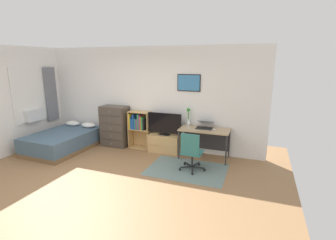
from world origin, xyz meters
TOP-DOWN VIEW (x-y plane):
  - ground_plane at (0.00, 0.00)m, footprint 7.20×7.20m
  - wall_back_with_posters at (0.01, 2.43)m, footprint 6.12×0.09m
  - area_rug at (1.43, 1.28)m, footprint 1.70×1.20m
  - bed at (-2.07, 1.42)m, footprint 1.36×1.94m
  - dresser at (-0.92, 2.15)m, footprint 0.75×0.46m
  - bookshelf at (-0.21, 2.21)m, footprint 0.59×0.30m
  - tv_stand at (0.56, 2.17)m, footprint 0.81×0.41m
  - television at (0.56, 2.15)m, footprint 0.90×0.16m
  - desk at (1.63, 2.15)m, footprint 1.19×0.59m
  - office_chair at (1.53, 1.25)m, footprint 0.56×0.58m
  - laptop at (1.60, 2.20)m, footprint 0.40×0.43m
  - computer_mouse at (1.86, 2.05)m, footprint 0.06×0.10m
  - bamboo_vase at (1.15, 2.29)m, footprint 0.09×0.09m
  - wine_glass at (1.25, 2.03)m, footprint 0.07×0.07m

SIDE VIEW (x-z plane):
  - ground_plane at x=0.00m, z-range 0.00..0.00m
  - area_rug at x=1.43m, z-range 0.00..0.01m
  - tv_stand at x=0.56m, z-range 0.00..0.46m
  - bed at x=-2.07m, z-range -0.06..0.54m
  - office_chair at x=1.53m, z-range 0.03..0.89m
  - dresser at x=-0.92m, z-range 0.00..1.12m
  - desk at x=1.63m, z-range 0.23..0.97m
  - bookshelf at x=-0.21m, z-range 0.11..1.12m
  - television at x=0.56m, z-range 0.46..1.04m
  - computer_mouse at x=1.86m, z-range 0.74..0.77m
  - laptop at x=1.60m, z-range 0.72..0.89m
  - wine_glass at x=1.25m, z-range 0.78..0.96m
  - bamboo_vase at x=1.15m, z-range 0.74..1.19m
  - wall_back_with_posters at x=0.01m, z-range 0.00..2.70m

